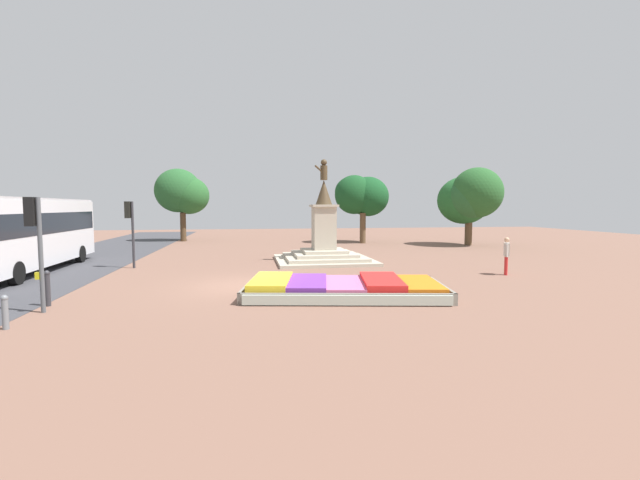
% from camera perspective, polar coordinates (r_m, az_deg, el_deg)
% --- Properties ---
extents(ground_plane, '(82.38, 82.38, 0.00)m').
position_cam_1_polar(ground_plane, '(16.34, -9.93, -6.06)').
color(ground_plane, brown).
extents(flower_planter, '(7.10, 4.47, 0.57)m').
position_cam_1_polar(flower_planter, '(14.47, 3.10, -6.39)').
color(flower_planter, '#38281C').
rests_on(flower_planter, ground_plane).
extents(statue_monument, '(5.10, 5.10, 5.48)m').
position_cam_1_polar(statue_monument, '(23.05, 0.51, -0.60)').
color(statue_monument, '#B2A894').
rests_on(statue_monument, ground_plane).
extents(traffic_light_near_crossing, '(0.41, 0.29, 3.23)m').
position_cam_1_polar(traffic_light_near_crossing, '(14.19, -33.73, 0.78)').
color(traffic_light_near_crossing, '#4C5156').
rests_on(traffic_light_near_crossing, ground_plane).
extents(traffic_light_mid_block, '(0.42, 0.31, 3.21)m').
position_cam_1_polar(traffic_light_mid_block, '(22.44, -23.98, 2.30)').
color(traffic_light_mid_block, '#2D2D33').
rests_on(traffic_light_mid_block, ground_plane).
extents(city_bus, '(2.74, 11.22, 3.34)m').
position_cam_1_polar(city_bus, '(23.03, -35.02, 1.06)').
color(city_bus, silver).
rests_on(city_bus, ground_plane).
extents(pedestrian_with_handbag, '(0.38, 0.51, 1.64)m').
position_cam_1_polar(pedestrian_with_handbag, '(20.24, 23.60, -1.64)').
color(pedestrian_with_handbag, red).
rests_on(pedestrian_with_handbag, ground_plane).
extents(kerb_bollard_south, '(0.16, 0.16, 0.85)m').
position_cam_1_polar(kerb_bollard_south, '(12.94, -36.44, -7.65)').
color(kerb_bollard_south, slate).
rests_on(kerb_bollard_south, ground_plane).
extents(kerb_bollard_mid_a, '(0.17, 0.17, 1.08)m').
position_cam_1_polar(kerb_bollard_mid_a, '(15.17, -32.57, -5.35)').
color(kerb_bollard_mid_a, '#2D2D33').
rests_on(kerb_bollard_mid_a, ground_plane).
extents(park_tree_far_left, '(4.36, 4.99, 5.88)m').
position_cam_1_polar(park_tree_far_left, '(34.54, 19.34, 5.41)').
color(park_tree_far_left, brown).
rests_on(park_tree_far_left, ground_plane).
extents(park_tree_behind_statue, '(4.52, 3.61, 5.51)m').
position_cam_1_polar(park_tree_behind_statue, '(35.30, 5.33, 6.00)').
color(park_tree_behind_statue, brown).
rests_on(park_tree_behind_statue, ground_plane).
extents(park_tree_far_right, '(4.57, 3.40, 6.21)m').
position_cam_1_polar(park_tree_far_right, '(38.76, -17.88, 6.01)').
color(park_tree_far_right, '#4C3823').
rests_on(park_tree_far_right, ground_plane).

